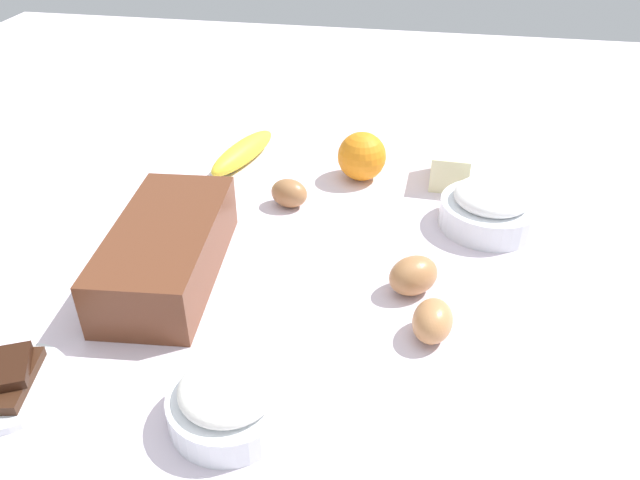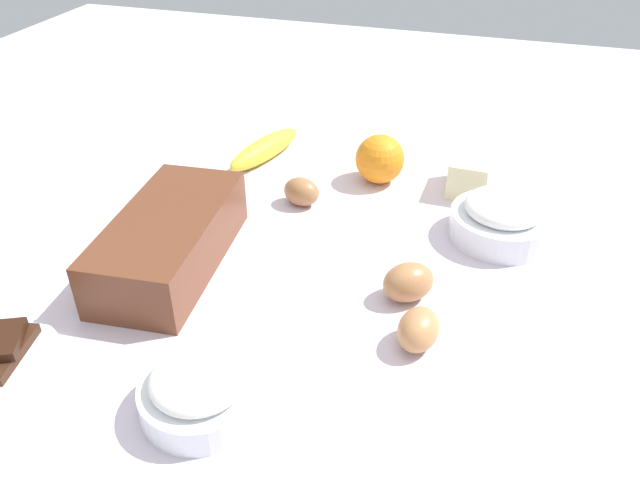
{
  "view_description": "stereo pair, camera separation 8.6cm",
  "coord_description": "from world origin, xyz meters",
  "px_view_note": "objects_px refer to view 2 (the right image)",
  "views": [
    {
      "loc": [
        -0.7,
        -0.13,
        0.52
      ],
      "look_at": [
        0.0,
        0.0,
        0.04
      ],
      "focal_mm": 35.07,
      "sensor_mm": 36.0,
      "label": 1
    },
    {
      "loc": [
        -0.68,
        -0.21,
        0.52
      ],
      "look_at": [
        0.0,
        0.0,
        0.04
      ],
      "focal_mm": 35.07,
      "sensor_mm": 36.0,
      "label": 2
    }
  ],
  "objects_px": {
    "egg_beside_bowl": "(418,329)",
    "chocolate_plate": "(1,355)",
    "egg_near_butter": "(408,282)",
    "flour_bowl": "(200,389)",
    "orange_fruit": "(380,159)",
    "butter_block": "(470,174)",
    "sugar_bowl": "(502,218)",
    "egg_loose": "(301,192)",
    "loaf_pan": "(170,239)",
    "banana": "(265,149)"
  },
  "relations": [
    {
      "from": "loaf_pan",
      "to": "chocolate_plate",
      "type": "relative_size",
      "value": 2.23
    },
    {
      "from": "flour_bowl",
      "to": "banana",
      "type": "xyz_separation_m",
      "value": [
        0.57,
        0.15,
        -0.01
      ]
    },
    {
      "from": "butter_block",
      "to": "egg_near_butter",
      "type": "height_order",
      "value": "butter_block"
    },
    {
      "from": "orange_fruit",
      "to": "chocolate_plate",
      "type": "relative_size",
      "value": 0.64
    },
    {
      "from": "egg_near_butter",
      "to": "chocolate_plate",
      "type": "distance_m",
      "value": 0.5
    },
    {
      "from": "sugar_bowl",
      "to": "orange_fruit",
      "type": "distance_m",
      "value": 0.24
    },
    {
      "from": "butter_block",
      "to": "chocolate_plate",
      "type": "distance_m",
      "value": 0.74
    },
    {
      "from": "egg_beside_bowl",
      "to": "chocolate_plate",
      "type": "height_order",
      "value": "egg_beside_bowl"
    },
    {
      "from": "sugar_bowl",
      "to": "butter_block",
      "type": "height_order",
      "value": "sugar_bowl"
    },
    {
      "from": "chocolate_plate",
      "to": "loaf_pan",
      "type": "bearing_deg",
      "value": -22.34
    },
    {
      "from": "sugar_bowl",
      "to": "orange_fruit",
      "type": "xyz_separation_m",
      "value": [
        0.12,
        0.21,
        0.01
      ]
    },
    {
      "from": "egg_beside_bowl",
      "to": "egg_loose",
      "type": "relative_size",
      "value": 1.09
    },
    {
      "from": "egg_beside_bowl",
      "to": "butter_block",
      "type": "bearing_deg",
      "value": -2.49
    },
    {
      "from": "flour_bowl",
      "to": "chocolate_plate",
      "type": "relative_size",
      "value": 0.99
    },
    {
      "from": "egg_beside_bowl",
      "to": "orange_fruit",
      "type": "bearing_deg",
      "value": 19.13
    },
    {
      "from": "orange_fruit",
      "to": "butter_block",
      "type": "bearing_deg",
      "value": -84.66
    },
    {
      "from": "orange_fruit",
      "to": "chocolate_plate",
      "type": "xyz_separation_m",
      "value": [
        -0.56,
        0.32,
        -0.03
      ]
    },
    {
      "from": "orange_fruit",
      "to": "egg_near_butter",
      "type": "distance_m",
      "value": 0.32
    },
    {
      "from": "sugar_bowl",
      "to": "egg_beside_bowl",
      "type": "bearing_deg",
      "value": 163.87
    },
    {
      "from": "flour_bowl",
      "to": "banana",
      "type": "bearing_deg",
      "value": 14.83
    },
    {
      "from": "loaf_pan",
      "to": "orange_fruit",
      "type": "xyz_separation_m",
      "value": [
        0.32,
        -0.22,
        0.0
      ]
    },
    {
      "from": "sugar_bowl",
      "to": "egg_near_butter",
      "type": "relative_size",
      "value": 2.17
    },
    {
      "from": "sugar_bowl",
      "to": "butter_block",
      "type": "bearing_deg",
      "value": 24.3
    },
    {
      "from": "flour_bowl",
      "to": "banana",
      "type": "height_order",
      "value": "flour_bowl"
    },
    {
      "from": "banana",
      "to": "chocolate_plate",
      "type": "height_order",
      "value": "banana"
    },
    {
      "from": "flour_bowl",
      "to": "sugar_bowl",
      "type": "height_order",
      "value": "sugar_bowl"
    },
    {
      "from": "flour_bowl",
      "to": "egg_near_butter",
      "type": "bearing_deg",
      "value": -35.13
    },
    {
      "from": "loaf_pan",
      "to": "egg_loose",
      "type": "height_order",
      "value": "loaf_pan"
    },
    {
      "from": "egg_beside_bowl",
      "to": "egg_loose",
      "type": "distance_m",
      "value": 0.36
    },
    {
      "from": "flour_bowl",
      "to": "egg_beside_bowl",
      "type": "distance_m",
      "value": 0.26
    },
    {
      "from": "sugar_bowl",
      "to": "egg_loose",
      "type": "distance_m",
      "value": 0.31
    },
    {
      "from": "loaf_pan",
      "to": "banana",
      "type": "distance_m",
      "value": 0.35
    },
    {
      "from": "flour_bowl",
      "to": "egg_near_butter",
      "type": "relative_size",
      "value": 1.86
    },
    {
      "from": "orange_fruit",
      "to": "egg_beside_bowl",
      "type": "distance_m",
      "value": 0.41
    },
    {
      "from": "sugar_bowl",
      "to": "egg_loose",
      "type": "height_order",
      "value": "sugar_bowl"
    },
    {
      "from": "flour_bowl",
      "to": "chocolate_plate",
      "type": "distance_m",
      "value": 0.25
    },
    {
      "from": "banana",
      "to": "egg_near_butter",
      "type": "distance_m",
      "value": 0.46
    },
    {
      "from": "butter_block",
      "to": "egg_beside_bowl",
      "type": "xyz_separation_m",
      "value": [
        -0.4,
        0.02,
        -0.01
      ]
    },
    {
      "from": "egg_loose",
      "to": "butter_block",
      "type": "bearing_deg",
      "value": -63.11
    },
    {
      "from": "egg_loose",
      "to": "chocolate_plate",
      "type": "bearing_deg",
      "value": 153.87
    },
    {
      "from": "egg_loose",
      "to": "loaf_pan",
      "type": "bearing_deg",
      "value": 149.95
    },
    {
      "from": "sugar_bowl",
      "to": "banana",
      "type": "distance_m",
      "value": 0.45
    },
    {
      "from": "flour_bowl",
      "to": "orange_fruit",
      "type": "distance_m",
      "value": 0.55
    },
    {
      "from": "orange_fruit",
      "to": "banana",
      "type": "bearing_deg",
      "value": 84.39
    },
    {
      "from": "sugar_bowl",
      "to": "egg_loose",
      "type": "relative_size",
      "value": 2.48
    },
    {
      "from": "butter_block",
      "to": "sugar_bowl",
      "type": "bearing_deg",
      "value": -155.7
    },
    {
      "from": "butter_block",
      "to": "egg_beside_bowl",
      "type": "relative_size",
      "value": 1.37
    },
    {
      "from": "egg_beside_bowl",
      "to": "flour_bowl",
      "type": "bearing_deg",
      "value": 129.05
    },
    {
      "from": "egg_loose",
      "to": "chocolate_plate",
      "type": "relative_size",
      "value": 0.46
    },
    {
      "from": "butter_block",
      "to": "loaf_pan",
      "type": "bearing_deg",
      "value": 132.03
    }
  ]
}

